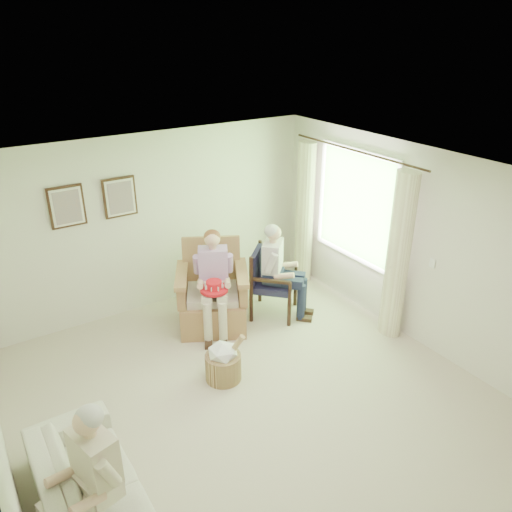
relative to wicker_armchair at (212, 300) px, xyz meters
The scene contains 18 objects.
floor 1.84m from the wicker_armchair, 102.15° to the right, with size 5.50×5.50×0.00m, color beige.
back_wall 1.40m from the wicker_armchair, 111.02° to the left, with size 5.00×0.04×2.60m, color silver.
front_wall 4.62m from the wicker_armchair, 94.81° to the right, with size 5.00×0.04×2.60m, color silver.
right_wall 2.91m from the wicker_armchair, 39.73° to the right, with size 0.04×5.50×2.60m, color silver.
ceiling 2.86m from the wicker_armchair, 102.15° to the right, with size 5.00×5.50×0.02m, color white.
window 2.47m from the wicker_armchair, 15.10° to the right, with size 0.13×2.50×1.63m.
curtain_left 2.60m from the wicker_armchair, 38.34° to the right, with size 0.34×0.34×2.30m, color #FBF3C4.
curtain_right 2.14m from the wicker_armchair, 12.08° to the left, with size 0.34×0.34×2.30m, color #FBF3C4.
framed_print_left 2.28m from the wicker_armchair, 148.18° to the left, with size 0.45×0.05×0.55m.
framed_print_right 1.89m from the wicker_armchair, 131.15° to the left, with size 0.45×0.05×0.55m.
wicker_armchair is the anchor object (origin of this frame).
wood_armchair 0.93m from the wicker_armchair, 10.28° to the right, with size 0.64×0.60×0.99m.
sofa 3.23m from the wicker_armchair, 136.11° to the right, with size 0.80×2.04×0.60m, color beige.
person_wicker 0.50m from the wicker_armchair, 90.00° to the right, with size 0.40×0.62×1.42m.
person_dark 1.05m from the wicker_armchair, 19.99° to the right, with size 0.40×0.63×1.38m.
person_sofa 3.34m from the wicker_armchair, 134.48° to the right, with size 0.42×0.63×1.26m.
red_hat 0.52m from the wicker_armchair, 110.58° to the right, with size 0.37×0.37×0.14m.
hatbox 1.26m from the wicker_armchair, 112.24° to the right, with size 0.58×0.58×0.64m.
Camera 1 is at (-2.42, -3.69, 3.92)m, focal length 35.00 mm.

